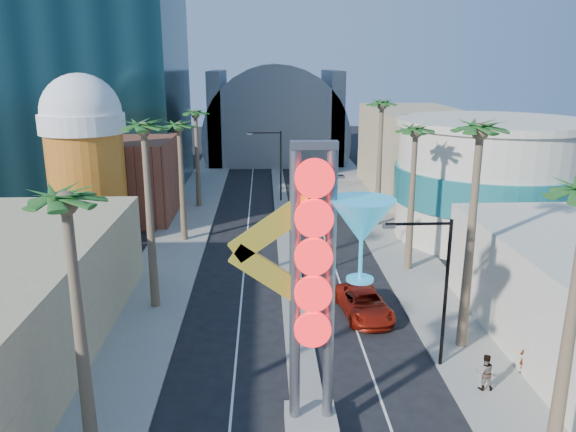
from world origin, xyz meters
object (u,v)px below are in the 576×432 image
object	(u,v)px
neon_sign	(333,273)
pedestrian_a	(525,358)
red_pickup	(364,304)
pedestrian_b	(485,372)

from	to	relation	value
neon_sign	pedestrian_a	world-z (taller)	neon_sign
red_pickup	pedestrian_b	size ratio (longest dim) A/B	3.20
red_pickup	pedestrian_b	world-z (taller)	pedestrian_b
pedestrian_a	neon_sign	bearing A→B (deg)	8.27
red_pickup	pedestrian_a	xyz separation A→B (m)	(6.87, -7.28, 0.20)
neon_sign	red_pickup	bearing A→B (deg)	72.94
red_pickup	pedestrian_b	xyz separation A→B (m)	(4.30, -8.59, 0.25)
red_pickup	pedestrian_b	distance (m)	9.61
pedestrian_a	pedestrian_b	xyz separation A→B (m)	(-2.57, -1.31, 0.05)
neon_sign	pedestrian_a	size ratio (longest dim) A/B	7.35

